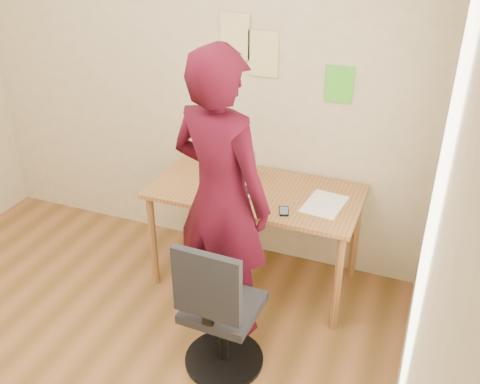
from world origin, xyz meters
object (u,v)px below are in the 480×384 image
at_px(laptop, 232,181).
at_px(office_chair, 219,318).
at_px(phone, 284,211).
at_px(person, 221,199).
at_px(desk, 256,201).

height_order(laptop, office_chair, laptop).
bearing_deg(phone, laptop, 138.26).
bearing_deg(person, office_chair, 126.04).
bearing_deg(person, phone, -122.38).
bearing_deg(office_chair, phone, 78.76).
relative_size(desk, laptop, 3.72).
bearing_deg(person, laptop, -60.37).
bearing_deg(laptop, office_chair, -91.28).
distance_m(office_chair, person, 0.67).
bearing_deg(laptop, person, -94.30).
height_order(desk, laptop, laptop).
bearing_deg(phone, person, -156.24).
xyz_separation_m(phone, office_chair, (-0.16, -0.67, -0.36)).
relative_size(desk, phone, 11.13).
bearing_deg(laptop, desk, -8.38).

